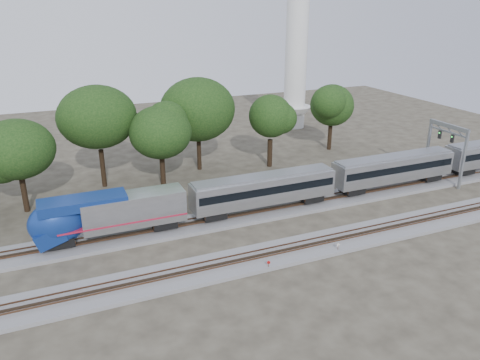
% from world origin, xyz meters
% --- Properties ---
extents(ground, '(160.00, 160.00, 0.00)m').
position_xyz_m(ground, '(0.00, 0.00, 0.00)').
color(ground, '#383328').
rests_on(ground, ground).
extents(track_far, '(160.00, 5.00, 0.73)m').
position_xyz_m(track_far, '(0.00, 6.00, 0.21)').
color(track_far, slate).
rests_on(track_far, ground).
extents(track_near, '(160.00, 5.00, 0.73)m').
position_xyz_m(track_near, '(0.00, -4.00, 0.21)').
color(track_near, slate).
rests_on(track_near, ground).
extents(train, '(115.76, 3.31, 4.88)m').
position_xyz_m(train, '(38.76, 6.00, 3.36)').
color(train, silver).
rests_on(train, ground).
extents(switch_stand_red, '(0.33, 0.14, 1.08)m').
position_xyz_m(switch_stand_red, '(3.41, -6.28, 0.69)').
color(switch_stand_red, '#512D19').
rests_on(switch_stand_red, ground).
extents(switch_stand_white, '(0.34, 0.06, 1.09)m').
position_xyz_m(switch_stand_white, '(11.70, -5.96, 0.69)').
color(switch_stand_white, '#512D19').
rests_on(switch_stand_white, ground).
extents(switch_lever, '(0.57, 0.46, 0.30)m').
position_xyz_m(switch_lever, '(6.56, -5.51, 0.15)').
color(switch_lever, '#512D19').
rests_on(switch_lever, ground).
extents(signal_gantry, '(0.60, 7.11, 8.65)m').
position_xyz_m(signal_gantry, '(37.80, 6.00, 6.30)').
color(signal_gantry, gray).
rests_on(signal_gantry, ground).
extents(tree_2, '(8.32, 8.32, 11.73)m').
position_xyz_m(tree_2, '(-18.54, 18.28, 8.17)').
color(tree_2, black).
rests_on(tree_2, ground).
extents(tree_3, '(10.28, 10.28, 14.50)m').
position_xyz_m(tree_3, '(-8.28, 23.35, 10.11)').
color(tree_3, black).
rests_on(tree_3, ground).
extents(tree_4, '(8.21, 8.21, 11.58)m').
position_xyz_m(tree_4, '(-0.54, 19.66, 8.06)').
color(tree_4, black).
rests_on(tree_4, ground).
extents(tree_5, '(9.72, 9.72, 13.71)m').
position_xyz_m(tree_5, '(6.61, 24.91, 9.55)').
color(tree_5, black).
rests_on(tree_5, ground).
extents(tree_6, '(8.35, 8.35, 11.77)m').
position_xyz_m(tree_6, '(17.51, 21.96, 8.19)').
color(tree_6, black).
rests_on(tree_6, ground).
extents(tree_7, '(8.13, 8.13, 11.47)m').
position_xyz_m(tree_7, '(31.45, 26.05, 7.98)').
color(tree_7, black).
rests_on(tree_7, ground).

